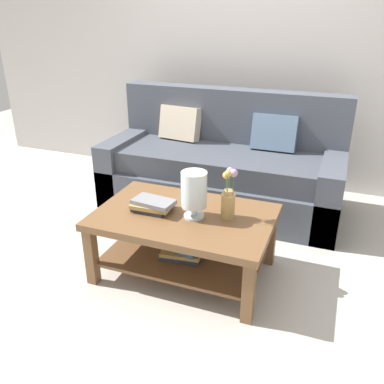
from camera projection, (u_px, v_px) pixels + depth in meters
The scene contains 7 objects.
ground_plane at pixel (191, 247), 3.26m from camera, with size 10.00×10.00×0.00m, color #B7B2A8.
back_wall at pixel (250, 51), 4.11m from camera, with size 6.40×0.12×2.70m, color #BCB7B2.
couch at pixel (222, 168), 3.85m from camera, with size 2.18×0.90×1.06m.
coffee_table at pixel (184, 231), 2.82m from camera, with size 1.20×0.78×0.47m.
book_stack_main at pixel (153, 205), 2.80m from camera, with size 0.30×0.21×0.09m.
glass_hurricane_vase at pixel (194, 191), 2.65m from camera, with size 0.17×0.17×0.32m.
flower_pitcher at pixel (228, 198), 2.66m from camera, with size 0.10×0.11×0.35m.
Camera 1 is at (1.01, -2.61, 1.74)m, focal length 38.11 mm.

